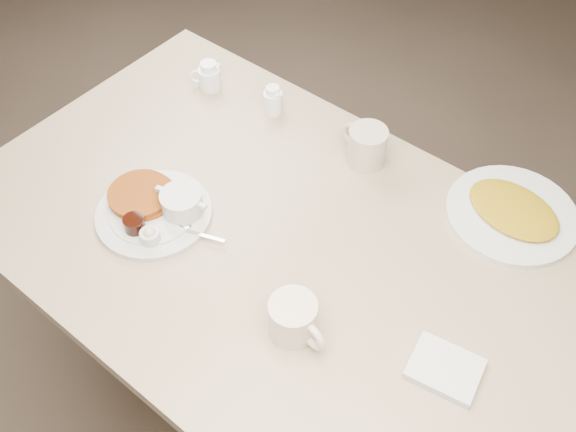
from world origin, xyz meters
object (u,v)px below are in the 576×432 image
Objects in this scene: creamer_right at (273,100)px; hash_plate at (512,213)px; coffee_mug_far at (366,146)px; main_plate at (157,208)px; creamer_left at (209,76)px; coffee_mug_near at (294,319)px; diner_table at (283,284)px.

hash_plate is at bearing 5.33° from creamer_right.
creamer_right is (-0.30, 0.00, -0.01)m from coffee_mug_far.
creamer_left is (-0.23, 0.41, 0.01)m from main_plate.
coffee_mug_near reaches higher than creamer_right.
coffee_mug_far is (-0.00, 0.33, 0.22)m from diner_table.
coffee_mug_far is 0.42× the size of hash_plate.
coffee_mug_near is 1.01× the size of coffee_mug_far.
creamer_left is at bearing 149.45° from diner_table.
main_plate is at bearing -141.56° from hash_plate.
diner_table is 17.33× the size of creamer_left.
creamer_right is at bearing 9.15° from creamer_left.
diner_table is 18.75× the size of creamer_right.
main_plate is 0.45m from creamer_right.
coffee_mug_far reaches higher than main_plate.
diner_table is 0.32m from coffee_mug_near.
creamer_right reaches higher than diner_table.
coffee_mug_near is (0.44, -0.04, 0.02)m from main_plate.
main_plate is 4.03× the size of creamer_left.
diner_table is 4.30× the size of main_plate.
hash_plate is (0.87, 0.09, -0.02)m from creamer_left.
creamer_left is at bearing 118.51° from main_plate.
coffee_mug_far is (0.27, 0.45, 0.03)m from main_plate.
creamer_left is at bearing -170.85° from creamer_right.
diner_table is 10.33× the size of coffee_mug_near.
creamer_left is 1.08× the size of creamer_right.
creamer_left is at bearing 145.39° from coffee_mug_near.
creamer_right is at bearing 133.37° from coffee_mug_near.
coffee_mug_near reaches higher than creamer_left.
diner_table is 0.49m from creamer_right.
coffee_mug_far is at bearing 3.66° from creamer_left.
creamer_left is at bearing -173.78° from hash_plate.
main_plate is at bearing 174.38° from coffee_mug_near.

